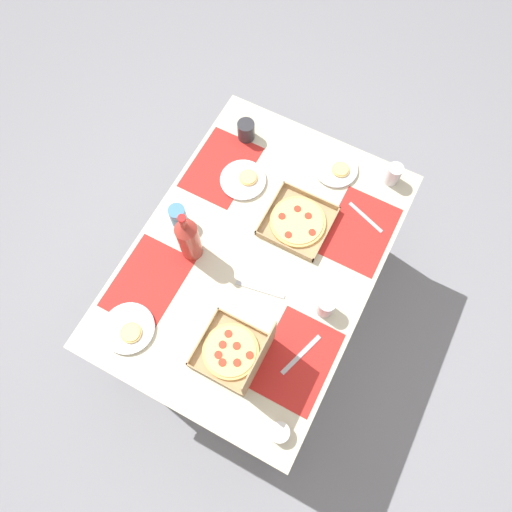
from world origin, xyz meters
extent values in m
plane|color=gray|center=(0.00, 0.00, 0.00)|extent=(6.00, 6.00, 0.00)
cylinder|color=#3F3328|center=(-0.63, -0.43, 0.36)|extent=(0.07, 0.07, 0.72)
cylinder|color=#3F3328|center=(0.63, -0.43, 0.36)|extent=(0.07, 0.07, 0.72)
cylinder|color=#3F3328|center=(-0.63, 0.43, 0.36)|extent=(0.07, 0.07, 0.72)
cylinder|color=#3F3328|center=(0.63, 0.43, 0.36)|extent=(0.07, 0.07, 0.72)
cube|color=beige|center=(0.00, 0.00, 0.73)|extent=(1.39, 0.99, 0.03)
cube|color=red|center=(-0.31, -0.34, 0.75)|extent=(0.36, 0.26, 0.00)
cube|color=red|center=(0.31, -0.34, 0.75)|extent=(0.36, 0.26, 0.00)
cube|color=red|center=(-0.31, 0.34, 0.75)|extent=(0.36, 0.26, 0.00)
cube|color=red|center=(0.31, 0.34, 0.75)|extent=(0.36, 0.26, 0.00)
cube|color=tan|center=(0.40, 0.10, 0.75)|extent=(0.25, 0.25, 0.01)
cube|color=tan|center=(0.28, 0.10, 0.77)|extent=(0.01, 0.25, 0.03)
cube|color=tan|center=(0.53, 0.10, 0.77)|extent=(0.01, 0.25, 0.03)
cube|color=tan|center=(0.40, -0.02, 0.77)|extent=(0.25, 0.01, 0.03)
cube|color=tan|center=(0.40, 0.22, 0.77)|extent=(0.25, 0.01, 0.03)
cylinder|color=#E0B76B|center=(0.40, 0.10, 0.76)|extent=(0.22, 0.22, 0.01)
cylinder|color=#EFD67F|center=(0.40, 0.10, 0.77)|extent=(0.20, 0.20, 0.00)
cylinder|color=red|center=(0.46, 0.09, 0.77)|extent=(0.03, 0.03, 0.00)
cylinder|color=red|center=(0.43, 0.14, 0.77)|extent=(0.03, 0.03, 0.00)
cylinder|color=red|center=(0.38, 0.17, 0.77)|extent=(0.03, 0.03, 0.00)
cylinder|color=red|center=(0.37, 0.11, 0.77)|extent=(0.03, 0.03, 0.00)
cylinder|color=red|center=(0.35, 0.06, 0.77)|extent=(0.03, 0.03, 0.00)
cylinder|color=red|center=(0.40, 0.06, 0.77)|extent=(0.03, 0.03, 0.00)
cylinder|color=red|center=(0.44, 0.07, 0.77)|extent=(0.03, 0.03, 0.00)
cube|color=tan|center=(0.40, 0.23, 0.91)|extent=(0.25, 0.01, 0.25)
cube|color=tan|center=(-0.22, 0.09, 0.75)|extent=(0.28, 0.28, 0.01)
cube|color=tan|center=(-0.36, 0.09, 0.77)|extent=(0.01, 0.28, 0.03)
cube|color=tan|center=(-0.09, 0.09, 0.77)|extent=(0.01, 0.28, 0.03)
cube|color=tan|center=(-0.22, -0.05, 0.77)|extent=(0.28, 0.01, 0.03)
cube|color=tan|center=(-0.22, 0.22, 0.77)|extent=(0.28, 0.01, 0.03)
cylinder|color=#E0B76B|center=(-0.22, 0.09, 0.76)|extent=(0.24, 0.24, 0.01)
cylinder|color=#EFD67F|center=(-0.22, 0.09, 0.77)|extent=(0.22, 0.22, 0.00)
cylinder|color=red|center=(-0.14, 0.08, 0.77)|extent=(0.03, 0.03, 0.00)
cylinder|color=red|center=(-0.20, 0.17, 0.77)|extent=(0.03, 0.03, 0.00)
cylinder|color=red|center=(-0.26, 0.12, 0.77)|extent=(0.03, 0.03, 0.00)
cylinder|color=red|center=(-0.27, 0.06, 0.77)|extent=(0.03, 0.03, 0.00)
cylinder|color=red|center=(-0.21, 0.02, 0.77)|extent=(0.03, 0.03, 0.00)
cylinder|color=white|center=(0.51, -0.30, 0.75)|extent=(0.20, 0.20, 0.01)
cylinder|color=white|center=(0.51, -0.30, 0.76)|extent=(0.21, 0.21, 0.01)
cylinder|color=#E0B76B|center=(0.52, -0.28, 0.77)|extent=(0.08, 0.08, 0.01)
cylinder|color=#EFD67F|center=(0.52, -0.28, 0.77)|extent=(0.07, 0.07, 0.00)
cylinder|color=white|center=(-0.54, 0.12, 0.75)|extent=(0.19, 0.19, 0.01)
cylinder|color=white|center=(-0.54, 0.12, 0.76)|extent=(0.20, 0.20, 0.01)
cylinder|color=#E0B76B|center=(-0.54, 0.15, 0.77)|extent=(0.08, 0.08, 0.01)
cylinder|color=#EFD67F|center=(-0.54, 0.15, 0.77)|extent=(0.07, 0.07, 0.00)
cylinder|color=white|center=(-0.29, -0.22, 0.75)|extent=(0.20, 0.20, 0.01)
cylinder|color=white|center=(-0.29, -0.22, 0.76)|extent=(0.21, 0.21, 0.01)
cylinder|color=#E0B76B|center=(-0.31, -0.20, 0.77)|extent=(0.08, 0.08, 0.01)
cylinder|color=#EFD67F|center=(-0.31, -0.20, 0.77)|extent=(0.07, 0.07, 0.00)
cylinder|color=#B2382D|center=(0.10, -0.25, 0.86)|extent=(0.09, 0.09, 0.22)
cone|color=#B2382D|center=(0.10, -0.25, 0.98)|extent=(0.09, 0.09, 0.04)
cylinder|color=#B2382D|center=(0.10, -0.25, 1.03)|extent=(0.03, 0.03, 0.06)
cylinder|color=red|center=(0.10, -0.25, 1.06)|extent=(0.03, 0.03, 0.01)
cylinder|color=teal|center=(0.01, -0.37, 0.80)|extent=(0.07, 0.07, 0.11)
cylinder|color=#333338|center=(-0.51, -0.32, 0.79)|extent=(0.08, 0.08, 0.10)
cylinder|color=silver|center=(0.08, 0.35, 0.80)|extent=(0.07, 0.07, 0.10)
cylinder|color=silver|center=(-0.61, 0.36, 0.80)|extent=(0.07, 0.07, 0.10)
cylinder|color=white|center=(0.58, 0.40, 0.77)|extent=(0.08, 0.08, 0.05)
cube|color=#B7B7BC|center=(-0.38, 0.34, 0.75)|extent=(0.08, 0.18, 0.00)
cube|color=#B7B7BC|center=(0.12, 0.08, 0.75)|extent=(0.05, 0.21, 0.00)
cube|color=#B7B7BC|center=(0.29, 0.35, 0.75)|extent=(0.20, 0.08, 0.00)
camera|label=1|loc=(0.64, 0.34, 2.61)|focal=33.32mm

